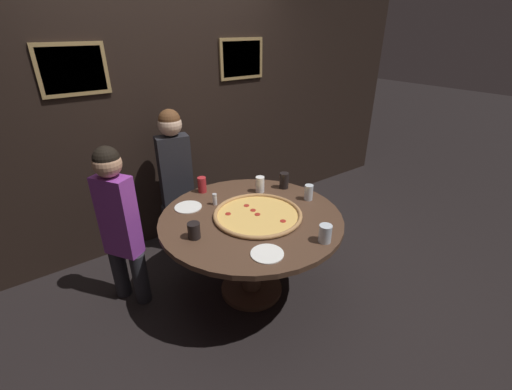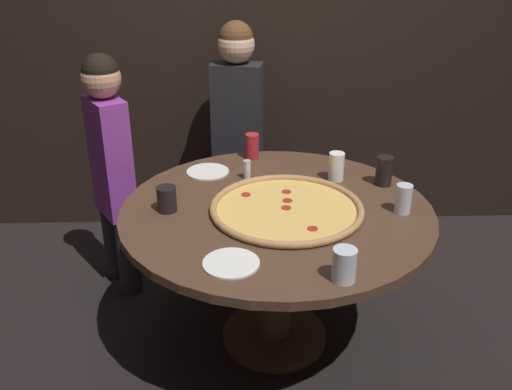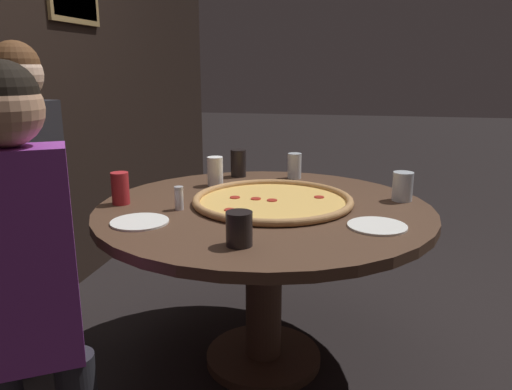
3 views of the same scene
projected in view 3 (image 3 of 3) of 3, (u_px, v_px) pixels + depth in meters
The scene contains 14 objects.
ground_plane at pixel (263, 360), 2.29m from camera, with size 24.00×24.00×0.00m, color black.
dining_table at pixel (264, 239), 2.14m from camera, with size 1.41×1.41×0.74m.
giant_pizza at pixel (273, 200), 2.14m from camera, with size 0.69×0.69×0.03m.
drink_cup_front_edge at pixel (215, 171), 2.45m from camera, with size 0.08×0.08×0.14m, color white.
drink_cup_centre_back at pixel (239, 229), 1.63m from camera, with size 0.09×0.09×0.11m, color black.
drink_cup_by_shaker at pixel (294, 166), 2.60m from camera, with size 0.07×0.07×0.13m, color silver.
drink_cup_far_right at pixel (403, 186), 2.17m from camera, with size 0.09×0.09×0.13m, color silver.
drink_cup_near_right at pixel (238, 163), 2.65m from camera, with size 0.08×0.08×0.14m, color black.
drink_cup_near_left at pixel (120, 188), 2.12m from camera, with size 0.07×0.07×0.14m, color #B22328.
white_plate_left_side at pixel (140, 222), 1.87m from camera, with size 0.22×0.22×0.01m, color white.
white_plate_right_side at pixel (377, 226), 1.83m from camera, with size 0.22×0.22×0.01m, color white.
condiment_shaker at pixel (179, 198), 2.04m from camera, with size 0.04×0.04×0.10m.
diner_far_left at pixel (25, 270), 1.40m from camera, with size 0.28×0.34×1.33m.
diner_side_left at pixel (29, 190), 2.11m from camera, with size 0.37×0.21×1.41m.
Camera 3 is at (-1.99, -0.37, 1.31)m, focal length 35.00 mm.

